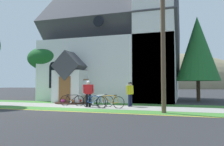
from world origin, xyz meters
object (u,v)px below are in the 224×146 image
at_px(church_sign, 76,87).
at_px(bicycle_blue, 102,101).
at_px(cyclist_in_green_jersey, 130,92).
at_px(yard_deciduous_tree, 54,59).
at_px(bicycle_green, 94,102).
at_px(roadside_conifer, 198,49).
at_px(bicycle_yellow, 110,102).
at_px(bicycle_silver, 72,100).
at_px(utility_pole, 161,17).
at_px(cyclist_in_white_jersey, 88,92).

bearing_deg(church_sign, bicycle_blue, -36.48).
xyz_separation_m(cyclist_in_green_jersey, yard_deciduous_tree, (-8.71, 4.58, 3.00)).
distance_m(church_sign, bicycle_green, 4.46).
relative_size(roadside_conifer, yard_deciduous_tree, 1.43).
xyz_separation_m(bicycle_yellow, yard_deciduous_tree, (-7.75, 5.85, 3.56)).
height_order(bicycle_yellow, cyclist_in_green_jersey, cyclist_in_green_jersey).
height_order(bicycle_blue, bicycle_green, bicycle_blue).
bearing_deg(roadside_conifer, bicycle_green, -129.94).
bearing_deg(yard_deciduous_tree, bicycle_silver, -47.74).
distance_m(bicycle_silver, utility_pole, 8.06).
relative_size(church_sign, bicycle_silver, 1.31).
bearing_deg(bicycle_yellow, utility_pole, -23.34).
xyz_separation_m(cyclist_in_green_jersey, utility_pole, (2.32, -2.69, 4.11)).
bearing_deg(bicycle_green, utility_pole, -15.93).
distance_m(church_sign, utility_pole, 9.33).
relative_size(church_sign, cyclist_in_green_jersey, 1.41).
xyz_separation_m(bicycle_yellow, bicycle_silver, (-2.97, 0.59, -0.01)).
bearing_deg(bicycle_yellow, cyclist_in_white_jersey, 174.86).
height_order(church_sign, cyclist_in_white_jersey, church_sign).
bearing_deg(bicycle_blue, bicycle_yellow, -42.22).
relative_size(church_sign, cyclist_in_white_jersey, 1.35).
relative_size(cyclist_in_white_jersey, cyclist_in_green_jersey, 1.05).
xyz_separation_m(church_sign, cyclist_in_green_jersey, (4.91, -1.80, -0.28)).
xyz_separation_m(bicycle_yellow, bicycle_green, (-1.02, -0.19, -0.01)).
bearing_deg(bicycle_yellow, yard_deciduous_tree, 142.94).
distance_m(bicycle_green, yard_deciduous_tree, 9.72).
relative_size(bicycle_yellow, cyclist_in_white_jersey, 1.07).
xyz_separation_m(bicycle_blue, utility_pole, (4.14, -2.20, 4.67)).
bearing_deg(yard_deciduous_tree, bicycle_green, -41.92).
distance_m(utility_pole, roadside_conifer, 9.40).
bearing_deg(bicycle_yellow, cyclist_in_green_jersey, 52.98).
bearing_deg(bicycle_blue, yard_deciduous_tree, 143.64).
bearing_deg(bicycle_blue, utility_pole, -27.97).
bearing_deg(cyclist_in_white_jersey, bicycle_silver, 162.34).
distance_m(bicycle_yellow, roadside_conifer, 10.40).
distance_m(cyclist_in_white_jersey, utility_pole, 6.49).
relative_size(bicycle_green, cyclist_in_green_jersey, 1.08).
relative_size(bicycle_blue, cyclist_in_white_jersey, 1.03).
xyz_separation_m(bicycle_blue, bicycle_green, (-0.16, -0.97, -0.01)).
xyz_separation_m(bicycle_silver, bicycle_green, (1.94, -0.78, 0.01)).
xyz_separation_m(bicycle_blue, roadside_conifer, (6.44, 6.90, 4.24)).
relative_size(utility_pole, yard_deciduous_tree, 1.74).
distance_m(church_sign, cyclist_in_green_jersey, 5.24).
relative_size(bicycle_silver, yard_deciduous_tree, 0.33).
xyz_separation_m(bicycle_yellow, cyclist_in_white_jersey, (-1.55, 0.14, 0.61)).
bearing_deg(utility_pole, church_sign, 148.20).
xyz_separation_m(church_sign, bicycle_blue, (3.09, -2.28, -0.84)).
xyz_separation_m(cyclist_in_white_jersey, yard_deciduous_tree, (-6.20, 5.71, 2.94)).
bearing_deg(roadside_conifer, church_sign, -154.12).
height_order(church_sign, bicycle_silver, church_sign).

